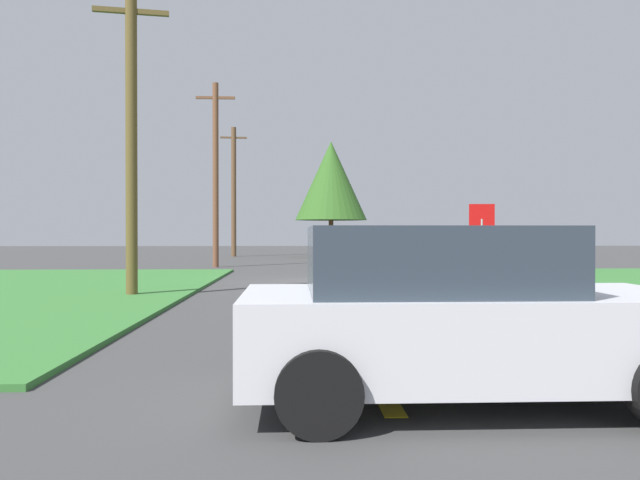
# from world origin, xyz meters

# --- Properties ---
(ground_plane) EXTENTS (120.00, 120.00, 0.00)m
(ground_plane) POSITION_xyz_m (0.00, 0.00, 0.00)
(ground_plane) COLOR #3B3B3B
(lane_stripe_center) EXTENTS (0.20, 14.00, 0.01)m
(lane_stripe_center) POSITION_xyz_m (0.00, -8.00, 0.01)
(lane_stripe_center) COLOR yellow
(lane_stripe_center) RESTS_ON ground
(stop_sign) EXTENTS (0.79, 0.15, 2.50)m
(stop_sign) POSITION_xyz_m (4.99, -0.52, 1.77)
(stop_sign) COLOR #9EA0A8
(stop_sign) RESTS_ON ground
(car_behind_on_main_road) EXTENTS (4.07, 2.15, 1.62)m
(car_behind_on_main_road) POSITION_xyz_m (0.62, -14.52, 0.81)
(car_behind_on_main_road) COLOR silver
(car_behind_on_main_road) RESTS_ON ground
(car_on_crossroad) EXTENTS (2.23, 4.18, 1.62)m
(car_on_crossroad) POSITION_xyz_m (8.84, 5.41, 0.80)
(car_on_crossroad) COLOR red
(car_on_crossroad) RESTS_ON ground
(utility_pole_near) EXTENTS (1.79, 0.43, 7.57)m
(utility_pole_near) POSITION_xyz_m (-4.88, -4.73, 3.92)
(utility_pole_near) COLOR brown
(utility_pole_near) RESTS_ON ground
(utility_pole_mid) EXTENTS (1.80, 0.28, 8.53)m
(utility_pole_mid) POSITION_xyz_m (-4.64, 9.10, 4.41)
(utility_pole_mid) COLOR brown
(utility_pole_mid) RESTS_ON ground
(utility_pole_far) EXTENTS (1.80, 0.34, 8.82)m
(utility_pole_far) POSITION_xyz_m (-5.20, 22.93, 4.50)
(utility_pole_far) COLOR brown
(utility_pole_far) RESTS_ON ground
(oak_tree_left) EXTENTS (4.78, 4.78, 7.74)m
(oak_tree_left) POSITION_xyz_m (1.39, 21.78, 5.10)
(oak_tree_left) COLOR brown
(oak_tree_left) RESTS_ON ground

